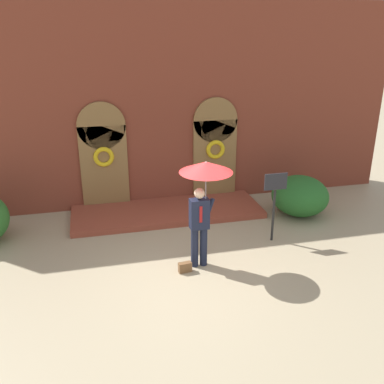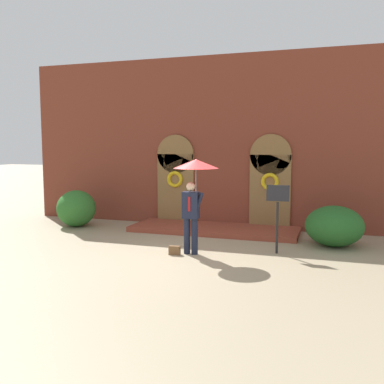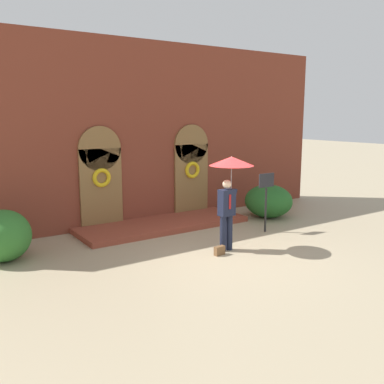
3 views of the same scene
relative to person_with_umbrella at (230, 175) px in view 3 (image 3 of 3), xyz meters
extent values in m
plane|color=tan|center=(-0.28, -0.21, -1.91)|extent=(80.00, 80.00, 0.00)
cube|color=brown|center=(-0.28, 3.99, 0.89)|extent=(14.00, 0.50, 5.60)
cube|color=brown|center=(-1.88, 3.70, -0.71)|extent=(1.30, 0.08, 2.40)
cylinder|color=brown|center=(-1.88, 3.70, 0.49)|extent=(1.30, 0.08, 1.30)
cube|color=brown|center=(1.32, 3.70, -0.71)|extent=(1.30, 0.08, 2.40)
cylinder|color=brown|center=(1.32, 3.70, 0.49)|extent=(1.30, 0.08, 1.30)
torus|color=gold|center=(-1.88, 3.63, -0.36)|extent=(0.56, 0.12, 0.56)
torus|color=gold|center=(1.32, 3.63, -0.36)|extent=(0.56, 0.12, 0.56)
cube|color=brown|center=(-0.28, 2.84, -1.83)|extent=(5.20, 1.80, 0.16)
cylinder|color=#191E33|center=(-0.20, 0.00, -1.46)|extent=(0.16, 0.16, 0.90)
cylinder|color=#191E33|center=(0.00, 0.00, -1.46)|extent=(0.16, 0.16, 0.90)
cube|color=#191E33|center=(-0.10, 0.00, -0.68)|extent=(0.40, 0.25, 0.66)
cube|color=#A51919|center=(-0.10, -0.13, -0.64)|extent=(0.06, 0.01, 0.36)
sphere|color=beige|center=(-0.10, 0.00, -0.22)|extent=(0.22, 0.22, 0.22)
cylinder|color=#191E33|center=(0.12, 0.00, -0.58)|extent=(0.22, 0.09, 0.46)
cylinder|color=gray|center=(0.03, 0.00, -0.26)|extent=(0.02, 0.02, 0.98)
cone|color=red|center=(0.03, 0.00, 0.34)|extent=(1.10, 1.10, 0.22)
cone|color=white|center=(0.03, 0.00, 0.35)|extent=(0.61, 0.60, 0.20)
cube|color=brown|center=(-0.46, -0.20, -1.80)|extent=(0.29, 0.15, 0.22)
cylinder|color=black|center=(1.93, 0.73, -1.26)|extent=(0.06, 0.06, 1.30)
cube|color=#232328|center=(1.93, 0.73, -0.39)|extent=(0.56, 0.03, 0.40)
ellipsoid|color=#2D6B28|center=(-4.88, 2.28, -1.31)|extent=(1.26, 1.33, 1.21)
ellipsoid|color=#235B23|center=(3.29, 2.03, -1.37)|extent=(1.54, 1.61, 1.09)
camera|label=1|loc=(-2.16, -7.91, 2.97)|focal=40.00mm
camera|label=2|loc=(3.19, -9.90, 0.79)|focal=40.00mm
camera|label=3|loc=(-6.57, -8.10, 1.46)|focal=40.00mm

